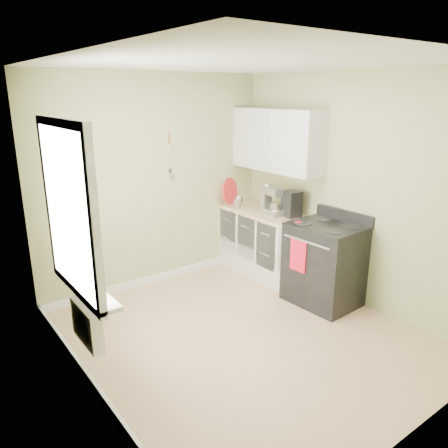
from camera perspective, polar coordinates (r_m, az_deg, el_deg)
floor at (r=4.73m, az=2.65°, el=-14.51°), size 3.20×3.60×0.02m
ceiling at (r=4.05m, az=3.20°, el=20.47°), size 3.20×3.60×0.02m
wall_back at (r=5.67m, az=-8.89°, el=5.42°), size 3.20×0.02×2.70m
wall_left at (r=3.44m, az=-18.28°, el=-2.73°), size 0.02×3.60×2.70m
wall_right at (r=5.34m, az=16.38°, el=4.24°), size 0.02×3.60×2.70m
base_cabinets at (r=6.00m, az=6.26°, el=-2.89°), size 0.60×1.60×0.87m
countertop at (r=5.86m, az=6.33°, el=1.28°), size 0.64×1.60×0.04m
upper_cabinets at (r=5.85m, az=6.95°, el=10.81°), size 0.35×1.40×0.80m
window at (r=3.67m, az=-19.71°, el=1.59°), size 0.06×1.14×1.44m
window_sill at (r=3.90m, az=-17.72°, el=-7.75°), size 0.18×1.14×0.04m
radiator at (r=4.00m, az=-17.45°, el=-12.41°), size 0.12×0.50×0.35m
wall_utensils at (r=5.70m, az=-7.06°, el=7.75°), size 0.02×0.14×0.58m
stove at (r=5.36m, az=13.06°, el=-5.01°), size 0.74×0.83×1.11m
stand_mixer at (r=5.74m, az=6.34°, el=2.94°), size 0.25×0.36×0.41m
kettle at (r=6.06m, az=1.84°, el=2.91°), size 0.17×0.10×0.17m
coffee_maker at (r=5.67m, az=8.79°, el=2.53°), size 0.22×0.23×0.34m
red_tray at (r=6.24m, az=0.79°, el=4.32°), size 0.38×0.19×0.38m
jar at (r=5.20m, az=9.66°, el=-0.13°), size 0.08×0.08×0.09m
plant_a at (r=3.59m, az=-16.26°, el=-6.91°), size 0.18×0.15×0.29m
plant_b at (r=3.87m, az=-17.97°, el=-5.30°), size 0.20×0.21×0.29m
plant_c at (r=4.04m, az=-18.86°, el=-4.41°), size 0.17×0.17×0.30m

